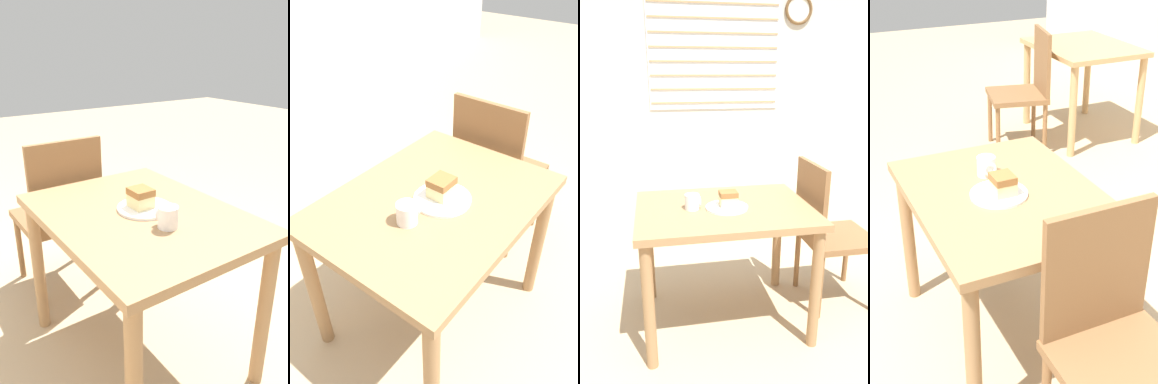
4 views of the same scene
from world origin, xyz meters
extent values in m
plane|color=tan|center=(0.00, 0.00, 0.00)|extent=(14.00, 14.00, 0.00)
cube|color=beige|center=(0.00, 3.03, 1.40)|extent=(10.00, 0.06, 2.80)
cube|color=white|center=(0.38, 2.99, 1.70)|extent=(1.62, 0.01, 1.30)
cube|color=tan|center=(0.38, 2.98, 1.13)|extent=(1.59, 0.01, 0.02)
cube|color=tan|center=(0.38, 2.98, 1.29)|extent=(1.59, 0.01, 0.02)
cube|color=tan|center=(0.38, 2.98, 1.45)|extent=(1.59, 0.01, 0.02)
cube|color=tan|center=(0.38, 2.98, 1.61)|extent=(1.59, 0.01, 0.02)
cube|color=tan|center=(0.38, 2.98, 1.78)|extent=(1.59, 0.01, 0.02)
cube|color=tan|center=(0.38, 2.98, 1.94)|extent=(1.59, 0.01, 0.02)
cube|color=tan|center=(0.38, 2.98, 2.10)|extent=(1.59, 0.01, 0.02)
cube|color=tan|center=(0.38, 2.98, 2.27)|extent=(1.59, 0.01, 0.02)
torus|color=brown|center=(1.43, 2.98, 2.22)|extent=(0.35, 0.04, 0.35)
cylinder|color=silver|center=(1.43, 2.99, 2.22)|extent=(0.29, 0.01, 0.29)
cube|color=#9E754C|center=(-0.04, 0.18, 0.73)|extent=(0.99, 0.75, 0.04)
cylinder|color=#9E754C|center=(-0.49, -0.15, 0.36)|extent=(0.06, 0.06, 0.71)
cylinder|color=#9E754C|center=(0.40, -0.15, 0.36)|extent=(0.06, 0.06, 0.71)
cylinder|color=#9E754C|center=(-0.49, 0.50, 0.36)|extent=(0.06, 0.06, 0.71)
cylinder|color=#9E754C|center=(0.40, 0.50, 0.36)|extent=(0.06, 0.06, 0.71)
cube|color=brown|center=(0.73, 0.26, 0.45)|extent=(0.44, 0.44, 0.04)
cylinder|color=brown|center=(0.92, 0.45, 0.22)|extent=(0.04, 0.04, 0.43)
cylinder|color=brown|center=(0.54, 0.07, 0.22)|extent=(0.04, 0.04, 0.43)
cylinder|color=brown|center=(0.54, 0.45, 0.22)|extent=(0.04, 0.04, 0.43)
cube|color=brown|center=(0.53, 0.26, 0.72)|extent=(0.03, 0.41, 0.49)
cylinder|color=white|center=(-0.03, 0.14, 0.76)|extent=(0.24, 0.24, 0.01)
cube|color=beige|center=(-0.02, 0.16, 0.79)|extent=(0.10, 0.09, 0.05)
cube|color=#936033|center=(-0.02, 0.16, 0.83)|extent=(0.10, 0.09, 0.03)
cylinder|color=white|center=(-0.22, 0.17, 0.79)|extent=(0.08, 0.08, 0.09)
torus|color=white|center=(-0.18, 0.17, 0.79)|extent=(0.01, 0.06, 0.06)
camera|label=1|loc=(-1.25, 0.99, 1.41)|focal=35.00mm
camera|label=2|loc=(-1.03, -0.57, 1.69)|focal=35.00mm
camera|label=3|loc=(-0.42, -1.80, 1.48)|focal=35.00mm
camera|label=4|loc=(1.73, -0.60, 1.80)|focal=50.00mm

